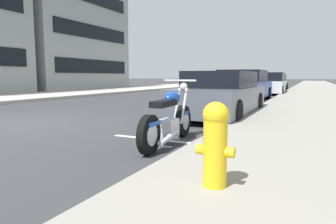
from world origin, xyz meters
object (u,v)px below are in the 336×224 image
parked_car_at_intersection (274,83)px  fire_hydrant (215,142)px  parked_motorcycle (169,120)px  parked_car_mid_block (222,94)px  parked_car_second_in_row (270,84)px  crossing_truck (232,77)px  parked_car_far_down_curb (246,86)px

parked_car_at_intersection → fire_hydrant: bearing=-172.8°
parked_motorcycle → parked_car_at_intersection: bearing=-1.2°
parked_car_mid_block → fire_hydrant: 6.13m
parked_car_second_in_row → fire_hydrant: parked_car_second_in_row is taller
parked_car_second_in_row → fire_hydrant: bearing=-175.2°
crossing_truck → parked_car_second_in_row: bearing=109.2°
parked_car_far_down_curb → parked_motorcycle: bearing=-174.8°
parked_car_at_intersection → parked_car_second_in_row: bearing=-174.1°
crossing_truck → fire_hydrant: bearing=101.6°
parked_car_mid_block → parked_car_second_in_row: bearing=0.7°
parked_car_at_intersection → crossing_truck: (12.37, 6.44, 0.39)m
parked_motorcycle → parked_car_far_down_curb: bearing=0.9°
parked_car_mid_block → crossing_truck: (29.32, 6.84, 0.40)m
parked_car_far_down_curb → parked_car_at_intersection: bearing=1.2°
parked_car_far_down_curb → fire_hydrant: 12.13m
parked_car_second_in_row → fire_hydrant: 17.74m
parked_car_far_down_curb → parked_car_at_intersection: 10.91m
parked_motorcycle → parked_car_at_intersection: (20.96, 0.60, 0.22)m
parked_car_second_in_row → parked_car_far_down_curb: bearing=175.6°
parked_car_mid_block → parked_car_far_down_curb: 6.05m
crossing_truck → fire_hydrant: (-35.24, -8.43, -0.47)m
parked_motorcycle → parked_car_mid_block: (4.01, 0.20, 0.21)m
parked_motorcycle → crossing_truck: 34.07m
parked_car_far_down_curb → parked_car_at_intersection: size_ratio=1.07×
parked_motorcycle → parked_car_second_in_row: (15.75, 0.28, 0.25)m
parked_motorcycle → parked_car_mid_block: 4.02m
parked_car_far_down_curb → parked_car_second_in_row: (5.70, -0.38, -0.02)m
fire_hydrant → parked_car_mid_block: bearing=15.0°
parked_car_mid_block → parked_car_second_in_row: 11.74m
parked_motorcycle → parked_car_mid_block: parked_car_mid_block is taller
parked_car_at_intersection → parked_car_mid_block: bearing=-176.4°
parked_car_mid_block → fire_hydrant: parked_car_mid_block is taller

